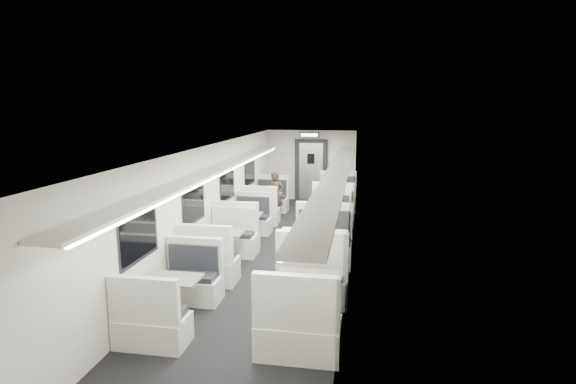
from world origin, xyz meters
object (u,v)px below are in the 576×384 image
(booth_right_d, at_px, (306,300))
(exit_sign, at_px, (310,135))
(booth_right_c, at_px, (318,259))
(vestibule_door, at_px, (311,170))
(booth_left_a, at_px, (266,205))
(booth_left_c, at_px, (222,249))
(booth_right_b, at_px, (330,224))
(booth_left_b, at_px, (245,227))
(booth_left_d, at_px, (174,299))
(booth_right_a, at_px, (336,204))
(passenger, at_px, (275,196))

(booth_right_d, bearing_deg, exit_sign, 96.76)
(booth_right_c, height_order, vestibule_door, vestibule_door)
(booth_left_a, height_order, booth_left_c, booth_left_c)
(booth_right_b, bearing_deg, booth_left_a, 137.64)
(booth_left_c, bearing_deg, booth_left_b, 90.00)
(booth_left_a, xyz_separation_m, booth_left_d, (0.00, -6.54, -0.01))
(booth_left_b, height_order, exit_sign, exit_sign)
(booth_left_b, xyz_separation_m, booth_left_c, (0.00, -1.79, 0.03))
(vestibule_door, bearing_deg, booth_left_b, -101.35)
(booth_right_c, relative_size, booth_right_d, 1.06)
(booth_right_a, relative_size, vestibule_door, 1.08)
(booth_left_a, bearing_deg, booth_left_d, -90.00)
(booth_right_d, bearing_deg, passenger, 105.45)
(booth_left_c, relative_size, booth_right_d, 0.96)
(booth_right_a, distance_m, exit_sign, 2.79)
(booth_left_c, relative_size, exit_sign, 3.46)
(booth_left_b, xyz_separation_m, passenger, (0.31, 2.17, 0.34))
(passenger, xyz_separation_m, exit_sign, (0.69, 2.33, 1.59))
(booth_right_c, bearing_deg, exit_sign, 98.51)
(booth_right_b, distance_m, exit_sign, 4.46)
(booth_right_a, relative_size, booth_right_b, 1.17)
(booth_right_b, xyz_separation_m, exit_sign, (-1.00, 3.90, 1.93))
(vestibule_door, bearing_deg, booth_right_c, -82.06)
(booth_left_d, bearing_deg, booth_right_b, 67.03)
(booth_left_d, height_order, booth_right_a, booth_right_a)
(booth_left_b, bearing_deg, passenger, 81.80)
(booth_left_b, xyz_separation_m, vestibule_door, (1.00, 4.98, 0.69))
(booth_left_c, distance_m, booth_right_a, 4.91)
(booth_left_b, bearing_deg, booth_left_a, 90.00)
(booth_left_d, xyz_separation_m, exit_sign, (1.00, 8.62, 1.93))
(booth_left_b, bearing_deg, booth_right_c, -47.60)
(vestibule_door, bearing_deg, passenger, -103.73)
(booth_left_b, relative_size, booth_left_d, 0.99)
(booth_left_c, height_order, booth_right_b, booth_left_c)
(booth_right_a, relative_size, booth_right_d, 1.02)
(booth_left_c, xyz_separation_m, booth_right_b, (2.00, 2.39, -0.04))
(booth_right_c, xyz_separation_m, vestibule_door, (-1.00, 7.17, 0.62))
(booth_left_c, relative_size, booth_right_b, 1.11)
(booth_right_c, bearing_deg, booth_left_c, 168.68)
(booth_left_d, xyz_separation_m, vestibule_door, (1.00, 9.10, 0.69))
(booth_right_d, height_order, exit_sign, exit_sign)
(booth_left_c, relative_size, vestibule_door, 1.02)
(booth_right_b, bearing_deg, booth_right_a, 90.00)
(booth_left_a, bearing_deg, booth_right_c, -66.56)
(booth_left_c, distance_m, booth_left_d, 2.33)
(booth_left_c, bearing_deg, booth_right_c, -11.32)
(booth_left_b, distance_m, booth_right_a, 3.35)
(passenger, bearing_deg, booth_right_d, -68.88)
(booth_left_a, xyz_separation_m, booth_right_c, (2.00, -4.61, 0.06))
(booth_left_a, bearing_deg, vestibule_door, 68.67)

